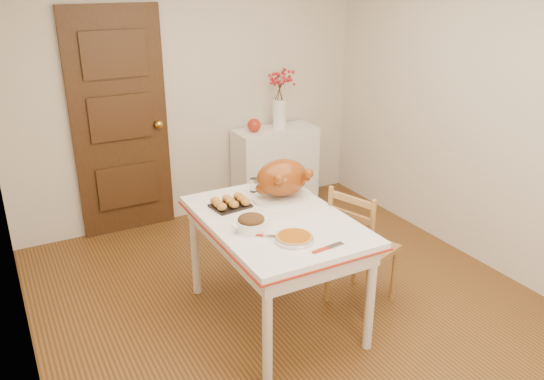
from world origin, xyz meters
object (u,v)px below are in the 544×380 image
kitchen_table (275,269)px  chair_oak (363,245)px  pumpkin_pie (294,237)px  sideboard (275,168)px  turkey_platter (282,180)px

kitchen_table → chair_oak: 0.68m
chair_oak → pumpkin_pie: 0.84m
pumpkin_pie → chair_oak: bearing=18.5°
kitchen_table → chair_oak: chair_oak is taller
sideboard → kitchen_table: 2.02m
sideboard → chair_oak: (-0.30, -1.87, 0.04)m
kitchen_table → pumpkin_pie: bearing=-100.1°
sideboard → kitchen_table: sideboard is taller
pumpkin_pie → kitchen_table: bearing=79.9°
sideboard → chair_oak: bearing=-99.2°
kitchen_table → turkey_platter: size_ratio=2.94×
turkey_platter → pumpkin_pie: 0.68m
chair_oak → turkey_platter: 0.76m
turkey_platter → pumpkin_pie: size_ratio=1.91×
sideboard → turkey_platter: bearing=-117.1°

